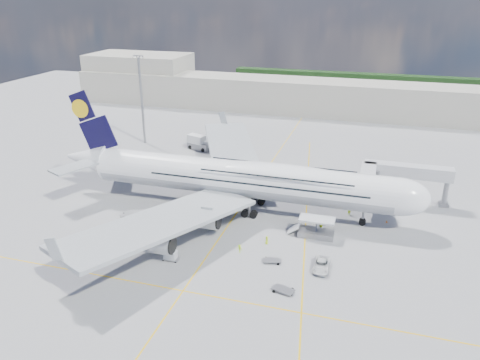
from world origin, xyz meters
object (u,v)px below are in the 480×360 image
(cone_nose, at_px, (387,221))
(catering_truck_inner, at_px, (204,176))
(catering_truck_outer, at_px, (199,143))
(cargo_loader, at_px, (315,230))
(crew_wing, at_px, (121,231))
(dolly_nose_far, at_px, (283,290))
(crew_van, at_px, (267,240))
(service_van, at_px, (321,265))
(dolly_row_b, at_px, (112,247))
(dolly_row_a, at_px, (119,231))
(crew_loader, at_px, (321,226))
(dolly_row_c, at_px, (171,255))
(cone_wing_right_outer, at_px, (154,246))
(light_mast, at_px, (142,99))
(cone_wing_left_outer, at_px, (189,165))
(jet_bridge, at_px, (392,175))
(crew_nose, at_px, (349,211))
(airliner, at_px, (241,178))
(cone_wing_right_inner, at_px, (200,217))
(dolly_nose_near, at_px, (272,260))
(cone_tail, at_px, (116,179))
(crew_tug, at_px, (240,249))
(cone_wing_left_inner, at_px, (250,175))
(baggage_tug, at_px, (165,228))
(dolly_back, at_px, (127,215))

(cone_nose, bearing_deg, catering_truck_inner, 168.69)
(catering_truck_outer, bearing_deg, cargo_loader, -29.28)
(cone_nose, bearing_deg, crew_wing, -157.81)
(cargo_loader, height_order, catering_truck_outer, catering_truck_outer)
(dolly_nose_far, height_order, crew_van, crew_van)
(service_van, bearing_deg, catering_truck_inner, 137.05)
(dolly_row_b, relative_size, catering_truck_outer, 0.41)
(cargo_loader, bearing_deg, dolly_row_a, -163.46)
(catering_truck_outer, relative_size, crew_loader, 4.15)
(dolly_row_c, xyz_separation_m, cone_wing_right_outer, (-4.65, 3.03, -0.66))
(cargo_loader, xyz_separation_m, light_mast, (-56.82, 42.11, 11.95))
(dolly_row_b, relative_size, cone_wing_left_outer, 5.14)
(light_mast, bearing_deg, jet_bridge, -19.02)
(service_van, height_order, crew_nose, crew_nose)
(airliner, distance_m, cone_wing_right_inner, 11.33)
(dolly_nose_near, height_order, cone_tail, cone_tail)
(crew_tug, distance_m, cone_wing_left_inner, 35.84)
(dolly_row_a, xyz_separation_m, cone_wing_left_inner, (15.39, 35.67, -0.79))
(baggage_tug, xyz_separation_m, cone_nose, (40.37, 15.76, -0.49))
(cone_nose, bearing_deg, dolly_nose_near, -131.84)
(dolly_row_b, xyz_separation_m, dolly_nose_far, (31.61, -3.60, 0.02))
(service_van, distance_m, cone_nose, 22.79)
(dolly_nose_far, relative_size, dolly_nose_near, 1.11)
(jet_bridge, relative_size, catering_truck_outer, 2.50)
(cargo_loader, relative_size, crew_wing, 5.43)
(cone_nose, bearing_deg, baggage_tug, -158.68)
(dolly_back, bearing_deg, dolly_row_c, -69.31)
(cargo_loader, bearing_deg, cone_wing_left_outer, 143.15)
(dolly_nose_near, height_order, cone_wing_right_inner, cone_wing_right_inner)
(baggage_tug, height_order, catering_truck_outer, catering_truck_outer)
(dolly_row_c, relative_size, crew_loader, 1.56)
(dolly_nose_far, bearing_deg, cone_nose, 78.44)
(catering_truck_outer, distance_m, cone_wing_left_outer, 13.75)
(dolly_row_c, xyz_separation_m, dolly_back, (-15.35, 12.56, -0.65))
(catering_truck_outer, xyz_separation_m, cone_nose, (51.86, -31.44, -1.72))
(crew_wing, bearing_deg, crew_tug, -58.36)
(cone_tail, bearing_deg, crew_tug, -31.50)
(dolly_row_b, relative_size, crew_van, 2.00)
(jet_bridge, bearing_deg, dolly_nose_near, -122.59)
(cargo_loader, relative_size, catering_truck_inner, 1.25)
(jet_bridge, height_order, light_mast, light_mast)
(crew_nose, xyz_separation_m, cone_tail, (-55.31, 2.97, -0.67))
(dolly_row_c, relative_size, dolly_back, 0.93)
(crew_van, relative_size, cone_tail, 2.44)
(dolly_row_c, relative_size, dolly_nose_far, 0.78)
(cone_wing_left_outer, distance_m, cone_wing_right_inner, 29.89)
(dolly_nose_far, bearing_deg, airliner, 135.55)
(dolly_row_a, height_order, dolly_back, dolly_row_a)
(cone_nose, distance_m, cone_wing_left_outer, 52.63)
(service_van, height_order, crew_tug, crew_tug)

